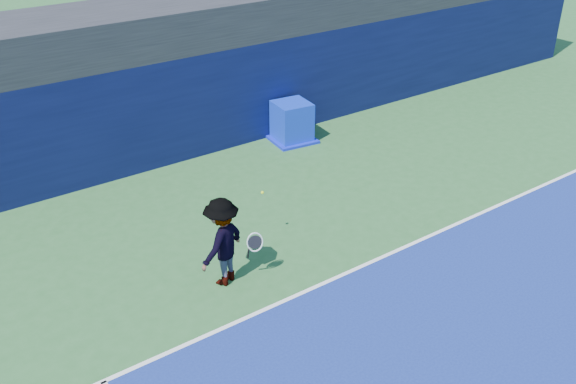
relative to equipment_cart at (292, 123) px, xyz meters
name	(u,v)px	position (x,y,z in m)	size (l,w,h in m)	color
ground	(438,362)	(-3.61, -9.40, -0.56)	(80.00, 80.00, 0.00)	#2B5F2D
baseline	(331,280)	(-3.61, -6.40, -0.55)	(24.00, 0.10, 0.01)	white
stadium_band	(143,27)	(-3.61, 2.10, 3.04)	(36.00, 3.00, 1.20)	black
back_wall_assembly	(166,109)	(-3.61, 1.10, 0.94)	(36.00, 1.03, 3.00)	#0A0F37
equipment_cart	(292,123)	(0.00, 0.00, 0.00)	(1.43, 1.43, 1.23)	#0D2AC1
tennis_player	(222,242)	(-5.44, -5.11, 0.41)	(1.49, 1.18, 1.94)	silver
tennis_ball	(262,192)	(-3.89, -4.24, 0.68)	(0.07, 0.07, 0.07)	#E0F51B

